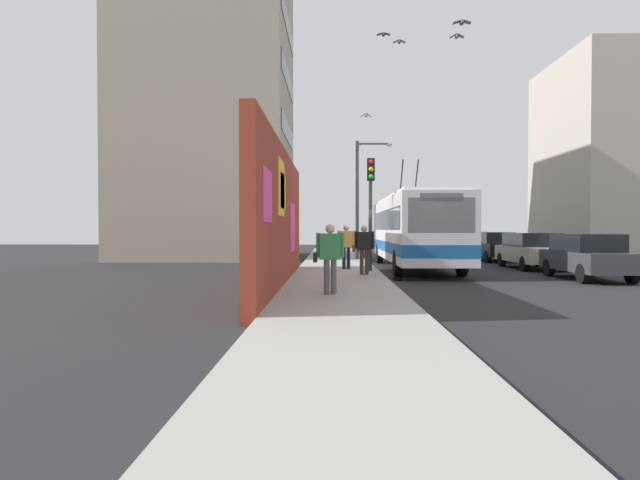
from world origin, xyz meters
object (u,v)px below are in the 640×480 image
at_px(parked_car_champagne, 532,250).
at_px(parked_car_black, 494,246).
at_px(pedestrian_near_wall, 330,253).
at_px(city_bus, 414,229).
at_px(parked_car_white, 470,243).
at_px(traffic_light, 371,195).
at_px(parked_car_dark_gray, 587,256).
at_px(street_lamp, 362,191).
at_px(pedestrian_at_curb, 364,245).
at_px(pedestrian_midblock, 346,243).

bearing_deg(parked_car_champagne, parked_car_black, 0.00).
bearing_deg(pedestrian_near_wall, city_bus, -18.98).
xyz_separation_m(parked_car_champagne, parked_car_white, (10.82, 0.00, -0.00)).
relative_size(city_bus, traffic_light, 2.79).
height_order(parked_car_dark_gray, street_lamp, street_lamp).
relative_size(parked_car_champagne, traffic_light, 1.07).
xyz_separation_m(city_bus, parked_car_white, (10.98, -5.20, -0.94)).
distance_m(parked_car_champagne, street_lamp, 9.35).
distance_m(pedestrian_near_wall, pedestrian_at_curb, 5.97).
relative_size(pedestrian_near_wall, traffic_light, 0.40).
distance_m(city_bus, parked_car_black, 7.79).
bearing_deg(traffic_light, parked_car_white, -27.21).
bearing_deg(parked_car_dark_gray, parked_car_champagne, -0.00).
bearing_deg(parked_car_black, parked_car_white, -0.00).
bearing_deg(parked_car_black, parked_car_champagne, -180.00).
xyz_separation_m(parked_car_dark_gray, parked_car_champagne, (5.21, -0.00, 0.00)).
bearing_deg(traffic_light, street_lamp, -0.87).
height_order(pedestrian_midblock, pedestrian_near_wall, pedestrian_midblock).
relative_size(parked_car_dark_gray, parked_car_white, 1.02).
xyz_separation_m(pedestrian_near_wall, street_lamp, (16.00, -1.66, 2.64)).
bearing_deg(traffic_light, pedestrian_near_wall, 168.32).
relative_size(parked_car_champagne, pedestrian_at_curb, 2.64).
xyz_separation_m(parked_car_dark_gray, traffic_light, (1.74, 7.35, 2.20)).
height_order(traffic_light, street_lamp, street_lamp).
bearing_deg(pedestrian_near_wall, pedestrian_midblock, -4.23).
bearing_deg(pedestrian_near_wall, street_lamp, -5.91).
bearing_deg(parked_car_champagne, pedestrian_near_wall, 140.73).
xyz_separation_m(city_bus, parked_car_dark_gray, (-5.05, -5.20, -0.94)).
height_order(parked_car_black, pedestrian_midblock, pedestrian_midblock).
height_order(parked_car_dark_gray, parked_car_white, same).
height_order(city_bus, street_lamp, street_lamp).
distance_m(parked_car_dark_gray, traffic_light, 7.87).
bearing_deg(street_lamp, parked_car_champagne, -125.48).
bearing_deg(parked_car_dark_gray, traffic_light, 76.71).
bearing_deg(parked_car_white, city_bus, 154.66).
xyz_separation_m(parked_car_white, pedestrian_at_curb, (-15.82, 7.69, 0.34)).
bearing_deg(city_bus, street_lamp, 20.82).
height_order(parked_car_champagne, pedestrian_near_wall, pedestrian_near_wall).
xyz_separation_m(pedestrian_near_wall, pedestrian_at_curb, (5.85, -1.19, 0.01)).
distance_m(parked_car_black, traffic_light, 11.85).
height_order(parked_car_dark_gray, parked_car_champagne, same).
bearing_deg(traffic_light, parked_car_black, -39.13).
xyz_separation_m(city_bus, pedestrian_at_curb, (-4.84, 2.49, -0.59)).
xyz_separation_m(parked_car_white, pedestrian_midblock, (-13.29, 8.25, 0.36)).
relative_size(parked_car_dark_gray, pedestrian_midblock, 2.38).
xyz_separation_m(parked_car_black, pedestrian_midblock, (-8.03, 8.25, 0.36)).
height_order(parked_car_dark_gray, pedestrian_at_curb, pedestrian_at_curb).
bearing_deg(street_lamp, parked_car_black, -86.74).
relative_size(parked_car_white, street_lamp, 0.65).
height_order(parked_car_champagne, traffic_light, traffic_light).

